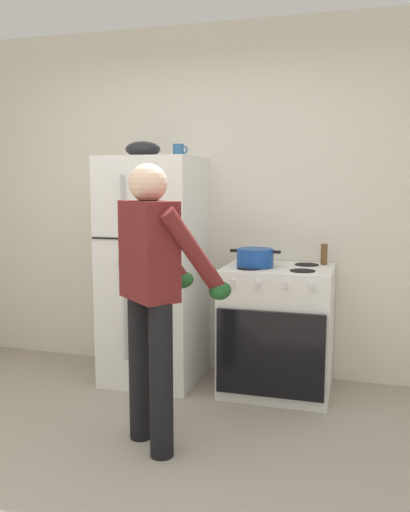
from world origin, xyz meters
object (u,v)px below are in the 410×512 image
(red_pot, at_px, (255,257))
(pepper_mill, at_px, (324,254))
(stove_range, at_px, (277,330))
(refrigerator, at_px, (155,270))
(coffee_mug, at_px, (179,151))
(person_cook, at_px, (154,282))
(mixing_bowl, at_px, (143,149))

(red_pot, xyz_separation_m, pepper_mill, (0.46, 0.25, 0.01))
(red_pot, bearing_deg, stove_range, 13.92)
(red_pot, distance_m, pepper_mill, 0.52)
(refrigerator, distance_m, red_pot, 0.79)
(refrigerator, height_order, coffee_mug, coffee_mug)
(refrigerator, xyz_separation_m, red_pot, (0.78, -0.05, 0.13))
(person_cook, bearing_deg, coffee_mug, 101.44)
(refrigerator, distance_m, person_cook, 1.10)
(person_cook, relative_size, mixing_bowl, 6.21)
(refrigerator, bearing_deg, pepper_mill, 9.17)
(stove_range, bearing_deg, coffee_mug, 175.45)
(refrigerator, distance_m, stove_range, 1.02)
(stove_range, bearing_deg, person_cook, -118.05)
(person_cook, distance_m, coffee_mug, 1.35)
(stove_range, xyz_separation_m, coffee_mug, (-0.76, 0.06, 1.28))
(person_cook, bearing_deg, refrigerator, 111.35)
(person_cook, distance_m, pepper_mill, 1.49)
(red_pot, relative_size, mixing_bowl, 1.39)
(red_pot, xyz_separation_m, coffee_mug, (-0.60, 0.10, 0.76))
(refrigerator, height_order, pepper_mill, refrigerator)
(red_pot, distance_m, mixing_bowl, 1.15)
(red_pot, bearing_deg, pepper_mill, 28.52)
(person_cook, bearing_deg, stove_range, 61.95)
(pepper_mill, bearing_deg, mixing_bowl, -171.39)
(coffee_mug, height_order, mixing_bowl, mixing_bowl)
(pepper_mill, height_order, mixing_bowl, mixing_bowl)
(coffee_mug, bearing_deg, stove_range, -4.55)
(stove_range, distance_m, person_cook, 1.25)
(refrigerator, xyz_separation_m, pepper_mill, (1.24, 0.20, 0.14))
(pepper_mill, bearing_deg, stove_range, -144.96)
(person_cook, xyz_separation_m, pepper_mill, (0.84, 1.22, 0.03))
(stove_range, distance_m, mixing_bowl, 1.65)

